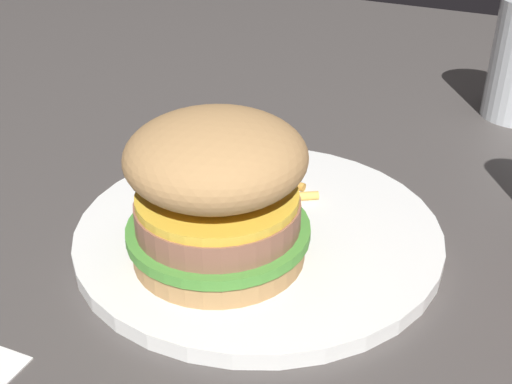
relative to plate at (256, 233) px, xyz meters
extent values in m
plane|color=#47423F|center=(0.02, 0.00, -0.01)|extent=(1.60, 1.60, 0.00)
cylinder|color=white|center=(0.00, 0.00, 0.00)|extent=(0.27, 0.27, 0.01)
cylinder|color=tan|center=(0.01, 0.04, 0.01)|extent=(0.12, 0.12, 0.02)
cylinder|color=#4C9338|center=(0.01, 0.04, 0.03)|extent=(0.13, 0.13, 0.01)
cylinder|color=#8E5B47|center=(0.01, 0.04, 0.04)|extent=(0.11, 0.11, 0.02)
cylinder|color=yellow|center=(0.01, 0.04, 0.05)|extent=(0.11, 0.11, 0.01)
ellipsoid|color=tan|center=(0.01, 0.04, 0.08)|extent=(0.12, 0.12, 0.05)
cylinder|color=gold|center=(0.02, -0.07, 0.01)|extent=(0.07, 0.01, 0.01)
cylinder|color=gold|center=(0.03, -0.07, 0.01)|extent=(0.07, 0.04, 0.01)
cylinder|color=gold|center=(0.03, -0.03, 0.01)|extent=(0.01, 0.08, 0.01)
cylinder|color=#E5B251|center=(0.03, -0.03, 0.01)|extent=(0.03, 0.04, 0.01)
cylinder|color=gold|center=(0.03, -0.04, 0.02)|extent=(0.04, 0.03, 0.01)
cylinder|color=#E5B251|center=(0.01, -0.04, 0.01)|extent=(0.07, 0.05, 0.01)
camera|label=1|loc=(-0.19, 0.34, 0.26)|focal=43.67mm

